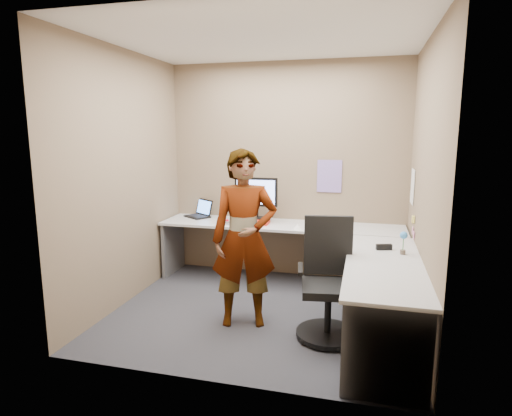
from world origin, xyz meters
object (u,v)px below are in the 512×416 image
(monitor, at_px, (256,194))
(office_chair, at_px, (328,290))
(desk, at_px, (309,250))
(person, at_px, (244,239))

(monitor, relative_size, office_chair, 0.49)
(monitor, bearing_deg, desk, -39.70)
(monitor, bearing_deg, person, -83.16)
(desk, height_order, office_chair, office_chair)
(desk, bearing_deg, person, -129.35)
(desk, xyz_separation_m, person, (-0.54, -0.66, 0.26))
(person, bearing_deg, desk, 34.21)
(desk, height_order, person, person)
(monitor, xyz_separation_m, office_chair, (1.00, -1.27, -0.65))
(monitor, distance_m, person, 1.26)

